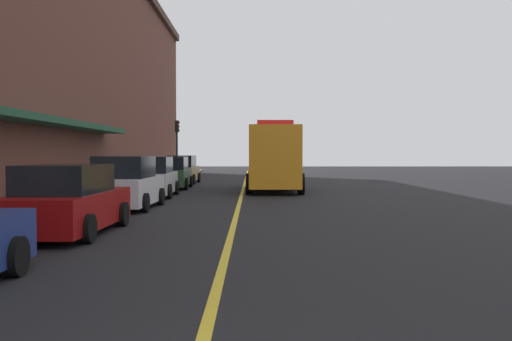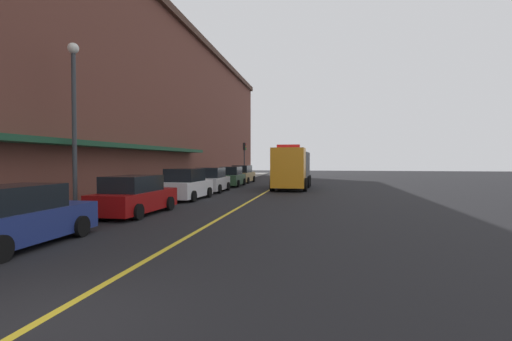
{
  "view_description": "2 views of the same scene",
  "coord_description": "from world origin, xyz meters",
  "px_view_note": "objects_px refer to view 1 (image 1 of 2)",
  "views": [
    {
      "loc": [
        0.51,
        -3.28,
        1.93
      ],
      "look_at": [
        0.62,
        14.51,
        1.4
      ],
      "focal_mm": 40.11,
      "sensor_mm": 36.0,
      "label": 1
    },
    {
      "loc": [
        4.01,
        -4.78,
        2.33
      ],
      "look_at": [
        0.6,
        14.9,
        1.79
      ],
      "focal_mm": 26.69,
      "sensor_mm": 36.0,
      "label": 2
    }
  ],
  "objects_px": {
    "parked_car_3": "(152,178)",
    "parked_car_5": "(182,170)",
    "parked_car_1": "(68,201)",
    "parked_car_4": "(172,174)",
    "utility_truck": "(274,159)",
    "parked_car_2": "(126,184)",
    "parking_meter_0": "(86,178)",
    "traffic_light_near": "(177,137)"
  },
  "relations": [
    {
      "from": "parked_car_1",
      "to": "parking_meter_0",
      "type": "height_order",
      "value": "parked_car_1"
    },
    {
      "from": "parked_car_1",
      "to": "utility_truck",
      "type": "bearing_deg",
      "value": -17.55
    },
    {
      "from": "parked_car_5",
      "to": "parked_car_4",
      "type": "bearing_deg",
      "value": -177.66
    },
    {
      "from": "parked_car_3",
      "to": "parking_meter_0",
      "type": "distance_m",
      "value": 5.5
    },
    {
      "from": "utility_truck",
      "to": "parked_car_5",
      "type": "bearing_deg",
      "value": -140.32
    },
    {
      "from": "parked_car_1",
      "to": "parking_meter_0",
      "type": "relative_size",
      "value": 3.58
    },
    {
      "from": "parked_car_4",
      "to": "parked_car_5",
      "type": "bearing_deg",
      "value": 0.31
    },
    {
      "from": "parked_car_2",
      "to": "parked_car_5",
      "type": "relative_size",
      "value": 0.93
    },
    {
      "from": "parked_car_2",
      "to": "parked_car_3",
      "type": "xyz_separation_m",
      "value": [
        -0.07,
        5.48,
        -0.02
      ]
    },
    {
      "from": "parked_car_4",
      "to": "traffic_light_near",
      "type": "distance_m",
      "value": 12.73
    },
    {
      "from": "parked_car_1",
      "to": "parking_meter_0",
      "type": "distance_m",
      "value": 6.64
    },
    {
      "from": "parked_car_4",
      "to": "traffic_light_near",
      "type": "xyz_separation_m",
      "value": [
        -1.38,
        12.44,
        2.34
      ]
    },
    {
      "from": "parked_car_1",
      "to": "traffic_light_near",
      "type": "bearing_deg",
      "value": 4.15
    },
    {
      "from": "parked_car_2",
      "to": "utility_truck",
      "type": "relative_size",
      "value": 0.54
    },
    {
      "from": "traffic_light_near",
      "to": "parking_meter_0",
      "type": "bearing_deg",
      "value": -90.15
    },
    {
      "from": "parked_car_4",
      "to": "utility_truck",
      "type": "distance_m",
      "value": 5.89
    },
    {
      "from": "parked_car_2",
      "to": "parked_car_4",
      "type": "xyz_separation_m",
      "value": [
        0.0,
        11.49,
        -0.04
      ]
    },
    {
      "from": "utility_truck",
      "to": "traffic_light_near",
      "type": "distance_m",
      "value": 15.91
    },
    {
      "from": "parking_meter_0",
      "to": "parked_car_2",
      "type": "bearing_deg",
      "value": -6.17
    },
    {
      "from": "parked_car_5",
      "to": "utility_truck",
      "type": "distance_m",
      "value": 9.13
    },
    {
      "from": "parked_car_1",
      "to": "parked_car_3",
      "type": "xyz_separation_m",
      "value": [
        -0.09,
        11.81,
        0.05
      ]
    },
    {
      "from": "parked_car_3",
      "to": "parked_car_5",
      "type": "distance_m",
      "value": 11.32
    },
    {
      "from": "parked_car_2",
      "to": "utility_truck",
      "type": "distance_m",
      "value": 11.19
    },
    {
      "from": "parked_car_1",
      "to": "parked_car_4",
      "type": "xyz_separation_m",
      "value": [
        -0.01,
        17.82,
        0.03
      ]
    },
    {
      "from": "parked_car_4",
      "to": "parked_car_1",
      "type": "bearing_deg",
      "value": 179.18
    },
    {
      "from": "parked_car_4",
      "to": "parked_car_5",
      "type": "xyz_separation_m",
      "value": [
        -0.11,
        5.31,
        0.02
      ]
    },
    {
      "from": "parked_car_2",
      "to": "parking_meter_0",
      "type": "relative_size",
      "value": 3.32
    },
    {
      "from": "parked_car_4",
      "to": "utility_truck",
      "type": "bearing_deg",
      "value": -108.98
    },
    {
      "from": "parked_car_4",
      "to": "utility_truck",
      "type": "relative_size",
      "value": 0.54
    },
    {
      "from": "parked_car_2",
      "to": "parked_car_3",
      "type": "relative_size",
      "value": 1.04
    },
    {
      "from": "parked_car_4",
      "to": "parked_car_5",
      "type": "relative_size",
      "value": 0.94
    },
    {
      "from": "parked_car_3",
      "to": "parked_car_4",
      "type": "bearing_deg",
      "value": -1.59
    },
    {
      "from": "parked_car_2",
      "to": "parking_meter_0",
      "type": "height_order",
      "value": "parked_car_2"
    },
    {
      "from": "parked_car_2",
      "to": "parked_car_3",
      "type": "bearing_deg",
      "value": 2.5
    },
    {
      "from": "parked_car_1",
      "to": "utility_truck",
      "type": "xyz_separation_m",
      "value": [
        5.53,
        16.0,
        0.87
      ]
    },
    {
      "from": "parked_car_4",
      "to": "parked_car_3",
      "type": "bearing_deg",
      "value": 178.41
    },
    {
      "from": "parked_car_4",
      "to": "traffic_light_near",
      "type": "bearing_deg",
      "value": 5.44
    },
    {
      "from": "parked_car_4",
      "to": "parking_meter_0",
      "type": "height_order",
      "value": "parked_car_4"
    },
    {
      "from": "utility_truck",
      "to": "parking_meter_0",
      "type": "relative_size",
      "value": 6.13
    },
    {
      "from": "parked_car_5",
      "to": "traffic_light_near",
      "type": "bearing_deg",
      "value": 11.23
    },
    {
      "from": "parked_car_1",
      "to": "parked_car_4",
      "type": "relative_size",
      "value": 1.08
    },
    {
      "from": "parked_car_5",
      "to": "parked_car_1",
      "type": "bearing_deg",
      "value": -178.53
    }
  ]
}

